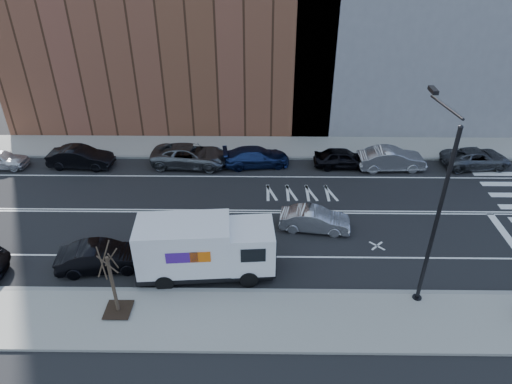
{
  "coord_description": "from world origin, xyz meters",
  "views": [
    {
      "loc": [
        -0.48,
        -23.24,
        15.92
      ],
      "look_at": [
        -0.76,
        0.03,
        1.4
      ],
      "focal_mm": 32.0,
      "sensor_mm": 36.0,
      "label": 1
    }
  ],
  "objects_px": {
    "far_parked_a": "(0,159)",
    "driving_sedan": "(315,220)",
    "fedex_van": "(204,248)",
    "far_parked_b": "(81,157)"
  },
  "relations": [
    {
      "from": "fedex_van",
      "to": "far_parked_b",
      "type": "distance_m",
      "value": 15.16
    },
    {
      "from": "far_parked_a",
      "to": "far_parked_b",
      "type": "xyz_separation_m",
      "value": [
        5.79,
        0.16,
        0.09
      ]
    },
    {
      "from": "fedex_van",
      "to": "far_parked_a",
      "type": "bearing_deg",
      "value": 140.99
    },
    {
      "from": "fedex_van",
      "to": "driving_sedan",
      "type": "distance_m",
      "value": 7.11
    },
    {
      "from": "far_parked_a",
      "to": "driving_sedan",
      "type": "bearing_deg",
      "value": -106.76
    },
    {
      "from": "far_parked_b",
      "to": "driving_sedan",
      "type": "bearing_deg",
      "value": -111.27
    },
    {
      "from": "far_parked_b",
      "to": "driving_sedan",
      "type": "relative_size",
      "value": 1.13
    },
    {
      "from": "far_parked_b",
      "to": "driving_sedan",
      "type": "height_order",
      "value": "far_parked_b"
    },
    {
      "from": "fedex_van",
      "to": "far_parked_a",
      "type": "distance_m",
      "value": 19.43
    },
    {
      "from": "driving_sedan",
      "to": "far_parked_a",
      "type": "bearing_deg",
      "value": 79.2
    }
  ]
}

